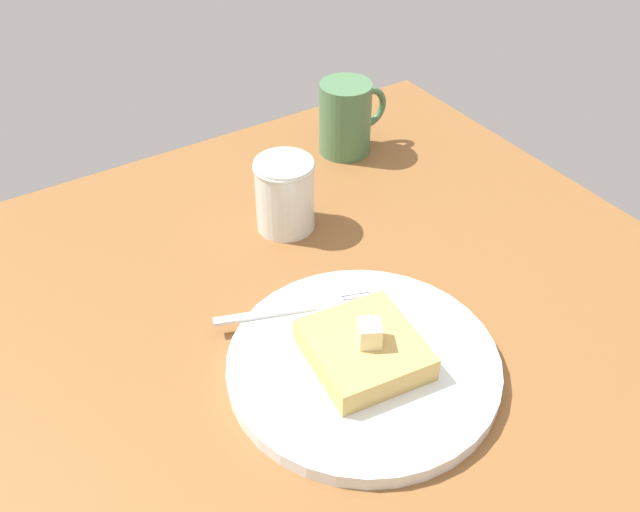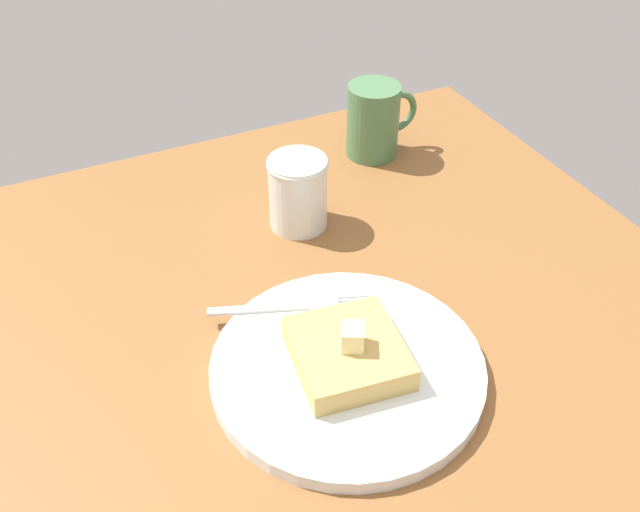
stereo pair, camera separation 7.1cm
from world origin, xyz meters
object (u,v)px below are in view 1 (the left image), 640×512
(syrup_jar, at_px, (285,198))
(plate, at_px, (363,364))
(fork, at_px, (306,308))
(coffee_mug, at_px, (347,118))

(syrup_jar, bearing_deg, plate, -102.84)
(fork, distance_m, syrup_jar, 0.16)
(plate, height_order, fork, fork)
(plate, distance_m, coffee_mug, 0.39)
(plate, bearing_deg, fork, 96.60)
(fork, relative_size, syrup_jar, 1.82)
(coffee_mug, bearing_deg, fork, -130.97)
(syrup_jar, xyz_separation_m, coffee_mug, (0.15, 0.10, 0.01))
(plate, xyz_separation_m, coffee_mug, (0.21, 0.33, 0.04))
(plate, relative_size, fork, 1.60)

